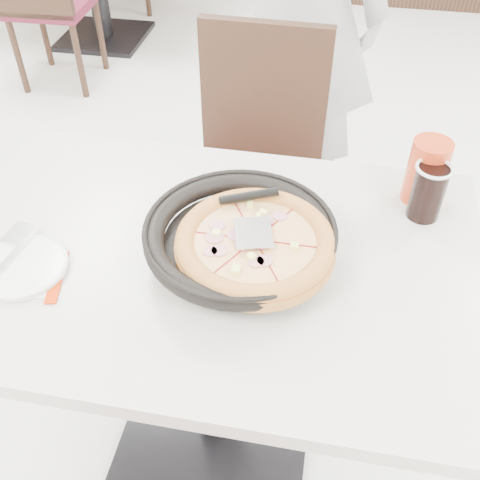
% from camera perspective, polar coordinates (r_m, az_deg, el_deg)
% --- Properties ---
extents(floor, '(7.00, 7.00, 0.00)m').
position_cam_1_polar(floor, '(1.91, 10.39, -15.87)').
color(floor, beige).
rests_on(floor, ground).
extents(main_table, '(1.27, 0.90, 0.75)m').
position_cam_1_polar(main_table, '(1.52, -2.60, -11.41)').
color(main_table, silver).
rests_on(main_table, floor).
extents(chair_far, '(0.43, 0.43, 0.95)m').
position_cam_1_polar(chair_far, '(1.87, 1.17, 5.48)').
color(chair_far, black).
rests_on(chair_far, floor).
extents(trivet, '(0.14, 0.14, 0.04)m').
position_cam_1_polar(trivet, '(1.23, 1.14, -0.18)').
color(trivet, black).
rests_on(trivet, main_table).
extents(pizza_pan, '(0.36, 0.36, 0.01)m').
position_cam_1_polar(pizza_pan, '(1.19, 0.00, -0.28)').
color(pizza_pan, black).
rests_on(pizza_pan, trivet).
extents(pizza, '(0.36, 0.36, 0.02)m').
position_cam_1_polar(pizza, '(1.16, 1.52, -0.74)').
color(pizza, '#B6783C').
rests_on(pizza, pizza_pan).
extents(pizza_server, '(0.10, 0.11, 0.00)m').
position_cam_1_polar(pizza_server, '(1.14, 1.39, 0.75)').
color(pizza_server, silver).
rests_on(pizza_server, pizza).
extents(napkin, '(0.18, 0.18, 0.00)m').
position_cam_1_polar(napkin, '(1.27, -21.08, -3.08)').
color(napkin, white).
rests_on(napkin, main_table).
extents(side_plate, '(0.20, 0.20, 0.01)m').
position_cam_1_polar(side_plate, '(1.27, -21.19, -2.60)').
color(side_plate, white).
rests_on(side_plate, napkin).
extents(fork, '(0.03, 0.16, 0.00)m').
position_cam_1_polar(fork, '(1.29, -22.33, -1.73)').
color(fork, silver).
rests_on(fork, side_plate).
extents(cola_glass, '(0.08, 0.08, 0.13)m').
position_cam_1_polar(cola_glass, '(1.36, 18.52, 4.53)').
color(cola_glass, black).
rests_on(cola_glass, main_table).
extents(red_cup, '(0.10, 0.10, 0.16)m').
position_cam_1_polar(red_cup, '(1.40, 18.39, 6.61)').
color(red_cup, '#BE3617').
rests_on(red_cup, main_table).
extents(diner_person, '(0.74, 0.61, 1.73)m').
position_cam_1_polar(diner_person, '(2.19, 6.50, 22.87)').
color(diner_person, silver).
rests_on(diner_person, floor).
extents(bg_chair_left_near, '(0.44, 0.44, 0.95)m').
position_cam_1_polar(bg_chair_left_near, '(3.52, -18.69, 22.11)').
color(bg_chair_left_near, black).
rests_on(bg_chair_left_near, floor).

